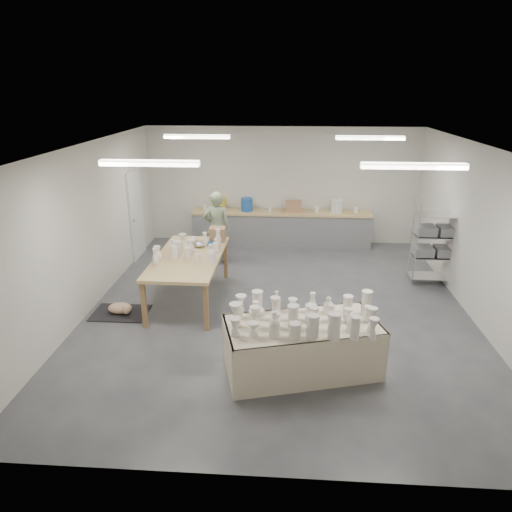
# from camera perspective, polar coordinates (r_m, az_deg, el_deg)

# --- Properties ---
(room) EXTENTS (8.00, 8.02, 3.00)m
(room) POSITION_cam_1_polar(r_m,az_deg,el_deg) (8.07, 2.25, 6.95)
(room) COLOR #424449
(room) RESTS_ON ground
(back_counter) EXTENTS (4.60, 0.60, 1.24)m
(back_counter) POSITION_cam_1_polar(r_m,az_deg,el_deg) (11.95, 3.14, 3.66)
(back_counter) COLOR tan
(back_counter) RESTS_ON ground
(wire_shelf) EXTENTS (0.88, 0.48, 1.80)m
(wire_shelf) POSITION_cam_1_polar(r_m,az_deg,el_deg) (10.13, 21.45, 1.66)
(wire_shelf) COLOR silver
(wire_shelf) RESTS_ON ground
(drying_table) EXTENTS (2.38, 1.59, 1.14)m
(drying_table) POSITION_cam_1_polar(r_m,az_deg,el_deg) (6.75, 5.71, -10.89)
(drying_table) COLOR olive
(drying_table) RESTS_ON ground
(work_table) EXTENTS (1.25, 2.45, 1.29)m
(work_table) POSITION_cam_1_polar(r_m,az_deg,el_deg) (8.83, -8.08, 0.22)
(work_table) COLOR tan
(work_table) RESTS_ON ground
(rug) EXTENTS (1.00, 0.70, 0.02)m
(rug) POSITION_cam_1_polar(r_m,az_deg,el_deg) (8.85, -16.58, -6.83)
(rug) COLOR black
(rug) RESTS_ON ground
(cat) EXTENTS (0.51, 0.42, 0.19)m
(cat) POSITION_cam_1_polar(r_m,az_deg,el_deg) (8.78, -16.55, -6.27)
(cat) COLOR white
(cat) RESTS_ON rug
(potter) EXTENTS (0.69, 0.52, 1.71)m
(potter) POSITION_cam_1_polar(r_m,az_deg,el_deg) (10.63, -4.94, 3.54)
(potter) COLOR gray
(potter) RESTS_ON ground
(red_stool) EXTENTS (0.43, 0.43, 0.31)m
(red_stool) POSITION_cam_1_polar(r_m,az_deg,el_deg) (11.06, -4.64, 1.07)
(red_stool) COLOR red
(red_stool) RESTS_ON ground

